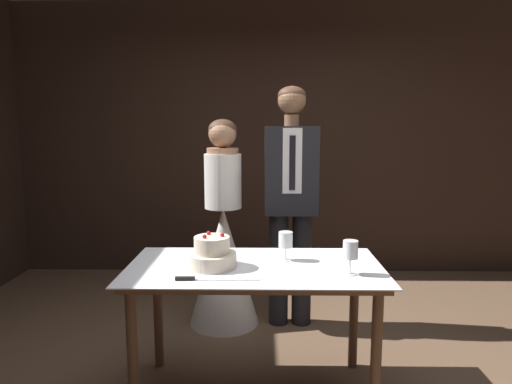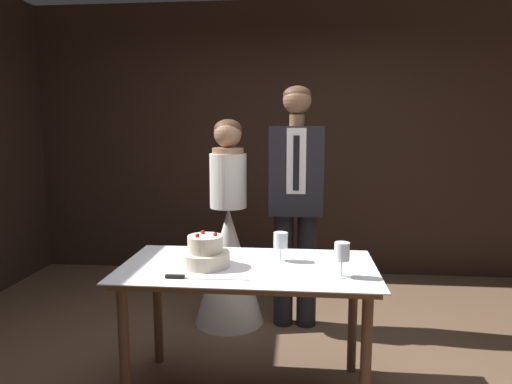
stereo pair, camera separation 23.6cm
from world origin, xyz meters
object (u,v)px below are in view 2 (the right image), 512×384
object	(u,v)px
cake_knife	(191,277)
wine_glass_middle	(342,253)
groom	(296,195)
bride	(229,250)
tiered_cake	(205,253)
wine_glass_near	(281,241)
cake_table	(248,281)

from	to	relation	value
cake_knife	wine_glass_middle	bearing A→B (deg)	6.01
groom	bride	bearing A→B (deg)	179.94
bride	groom	distance (m)	0.67
tiered_cake	groom	xyz separation A→B (m)	(0.49, 0.97, 0.19)
wine_glass_middle	bride	size ratio (longest dim) A/B	0.11
cake_knife	wine_glass_middle	size ratio (longest dim) A/B	2.38
wine_glass_near	groom	distance (m)	0.85
wine_glass_near	groom	xyz separation A→B (m)	(0.08, 0.83, 0.14)
cake_table	cake_knife	bearing A→B (deg)	-136.92
tiered_cake	bride	xyz separation A→B (m)	(-0.02, 0.97, -0.25)
cake_table	tiered_cake	size ratio (longest dim) A/B	5.23
cake_table	wine_glass_near	distance (m)	0.30
bride	wine_glass_near	bearing A→B (deg)	-62.45
wine_glass_middle	groom	distance (m)	1.12
tiered_cake	bride	bearing A→B (deg)	91.23
wine_glass_middle	bride	xyz separation A→B (m)	(-0.76, 1.09, -0.30)
tiered_cake	groom	distance (m)	1.11
cake_table	wine_glass_middle	size ratio (longest dim) A/B	7.83
tiered_cake	bride	world-z (taller)	bride
cake_knife	bride	bearing A→B (deg)	87.62
groom	cake_table	bearing A→B (deg)	-105.26
tiered_cake	groom	world-z (taller)	groom
cake_knife	bride	size ratio (longest dim) A/B	0.27
cake_knife	wine_glass_near	distance (m)	0.58
wine_glass_middle	tiered_cake	bearing A→B (deg)	171.16
wine_glass_near	wine_glass_middle	world-z (taller)	wine_glass_middle
wine_glass_middle	bride	bearing A→B (deg)	125.03
tiered_cake	wine_glass_near	size ratio (longest dim) A/B	1.62
wine_glass_near	bride	world-z (taller)	bride
cake_table	groom	bearing A→B (deg)	74.74
cake_knife	wine_glass_near	xyz separation A→B (m)	(0.45, 0.36, 0.11)
tiered_cake	wine_glass_near	bearing A→B (deg)	18.45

